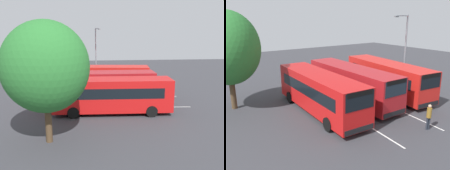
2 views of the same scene
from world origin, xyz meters
The scene contains 9 objects.
ground_plane centered at (0.00, 0.00, 0.00)m, with size 72.17×72.17×0.00m, color #38383D.
bus_far_left centered at (-0.23, -3.74, 1.73)m, with size 10.54×2.95×3.14m.
bus_center_left centered at (-0.76, -0.07, 1.73)m, with size 10.48×2.73×3.14m.
bus_center_right centered at (-0.42, 4.09, 1.73)m, with size 10.65×3.62×3.14m.
pedestrian centered at (6.72, 0.63, 1.08)m, with size 0.40×0.40×1.81m.
street_lamp centered at (-1.21, 7.24, 4.37)m, with size 0.58×2.46×7.57m.
depot_tree centered at (-5.00, -9.18, 5.03)m, with size 5.58×5.02×7.97m.
lane_stripe_outer_left centered at (0.00, -1.98, 0.00)m, with size 15.05×0.12×0.01m, color silver.
lane_stripe_inner_left centered at (0.00, 1.98, 0.00)m, with size 15.05×0.12×0.01m, color silver.
Camera 2 is at (15.47, -13.04, 7.49)m, focal length 38.79 mm.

